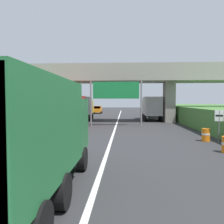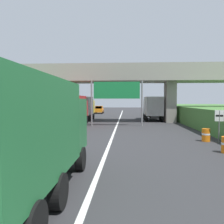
{
  "view_description": "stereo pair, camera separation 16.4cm",
  "coord_description": "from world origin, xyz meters",
  "px_view_note": "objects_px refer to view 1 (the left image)",
  "views": [
    {
      "loc": [
        0.94,
        -0.94,
        2.85
      ],
      "look_at": [
        0.0,
        16.65,
        2.0
      ],
      "focal_mm": 36.84,
      "sensor_mm": 36.0,
      "label": 1
    },
    {
      "loc": [
        1.1,
        -0.94,
        2.85
      ],
      "look_at": [
        0.0,
        16.65,
        2.0
      ],
      "focal_mm": 36.84,
      "sensor_mm": 36.0,
      "label": 2
    }
  ],
  "objects_px": {
    "truck_yellow": "(83,107)",
    "car_orange": "(98,110)",
    "truck_red": "(73,109)",
    "truck_silver": "(151,107)",
    "speed_limit_sign": "(219,121)",
    "construction_barrel_2": "(206,135)",
    "overhead_highway_sign": "(116,93)",
    "truck_green": "(31,133)"
  },
  "relations": [
    {
      "from": "overhead_highway_sign",
      "to": "speed_limit_sign",
      "type": "relative_size",
      "value": 2.64
    },
    {
      "from": "overhead_highway_sign",
      "to": "construction_barrel_2",
      "type": "distance_m",
      "value": 12.06
    },
    {
      "from": "overhead_highway_sign",
      "to": "speed_limit_sign",
      "type": "bearing_deg",
      "value": -53.38
    },
    {
      "from": "overhead_highway_sign",
      "to": "truck_silver",
      "type": "distance_m",
      "value": 9.82
    },
    {
      "from": "speed_limit_sign",
      "to": "construction_barrel_2",
      "type": "height_order",
      "value": "speed_limit_sign"
    },
    {
      "from": "truck_silver",
      "to": "truck_red",
      "type": "bearing_deg",
      "value": -141.97
    },
    {
      "from": "speed_limit_sign",
      "to": "truck_red",
      "type": "distance_m",
      "value": 16.25
    },
    {
      "from": "truck_silver",
      "to": "truck_yellow",
      "type": "bearing_deg",
      "value": -177.89
    },
    {
      "from": "speed_limit_sign",
      "to": "construction_barrel_2",
      "type": "relative_size",
      "value": 2.48
    },
    {
      "from": "speed_limit_sign",
      "to": "overhead_highway_sign",
      "type": "bearing_deg",
      "value": 126.62
    },
    {
      "from": "truck_red",
      "to": "truck_silver",
      "type": "distance_m",
      "value": 12.63
    },
    {
      "from": "speed_limit_sign",
      "to": "car_orange",
      "type": "height_order",
      "value": "speed_limit_sign"
    },
    {
      "from": "construction_barrel_2",
      "to": "truck_yellow",
      "type": "bearing_deg",
      "value": 124.37
    },
    {
      "from": "truck_red",
      "to": "construction_barrel_2",
      "type": "height_order",
      "value": "truck_red"
    },
    {
      "from": "car_orange",
      "to": "construction_barrel_2",
      "type": "xyz_separation_m",
      "value": [
        11.82,
        -35.7,
        -0.4
      ]
    },
    {
      "from": "car_orange",
      "to": "construction_barrel_2",
      "type": "distance_m",
      "value": 37.61
    },
    {
      "from": "truck_silver",
      "to": "car_orange",
      "type": "xyz_separation_m",
      "value": [
        -10.05,
        17.94,
        -1.08
      ]
    },
    {
      "from": "truck_red",
      "to": "truck_yellow",
      "type": "relative_size",
      "value": 1.0
    },
    {
      "from": "overhead_highway_sign",
      "to": "speed_limit_sign",
      "type": "xyz_separation_m",
      "value": [
        7.4,
        -9.96,
        -2.27
      ]
    },
    {
      "from": "truck_red",
      "to": "truck_silver",
      "type": "height_order",
      "value": "same"
    },
    {
      "from": "overhead_highway_sign",
      "to": "speed_limit_sign",
      "type": "distance_m",
      "value": 12.61
    },
    {
      "from": "truck_green",
      "to": "car_orange",
      "type": "bearing_deg",
      "value": 94.23
    },
    {
      "from": "speed_limit_sign",
      "to": "truck_yellow",
      "type": "xyz_separation_m",
      "value": [
        -12.6,
        17.88,
        0.46
      ]
    },
    {
      "from": "car_orange",
      "to": "construction_barrel_2",
      "type": "height_order",
      "value": "car_orange"
    },
    {
      "from": "truck_yellow",
      "to": "construction_barrel_2",
      "type": "relative_size",
      "value": 8.11
    },
    {
      "from": "speed_limit_sign",
      "to": "truck_yellow",
      "type": "height_order",
      "value": "truck_yellow"
    },
    {
      "from": "overhead_highway_sign",
      "to": "truck_silver",
      "type": "height_order",
      "value": "overhead_highway_sign"
    },
    {
      "from": "truck_green",
      "to": "car_orange",
      "type": "xyz_separation_m",
      "value": [
        -3.38,
        45.74,
        -1.08
      ]
    },
    {
      "from": "truck_red",
      "to": "truck_silver",
      "type": "relative_size",
      "value": 1.0
    },
    {
      "from": "speed_limit_sign",
      "to": "construction_barrel_2",
      "type": "distance_m",
      "value": 1.32
    },
    {
      "from": "truck_red",
      "to": "truck_silver",
      "type": "xyz_separation_m",
      "value": [
        9.95,
        7.78,
        0.0
      ]
    },
    {
      "from": "truck_silver",
      "to": "truck_yellow",
      "type": "height_order",
      "value": "same"
    },
    {
      "from": "truck_silver",
      "to": "construction_barrel_2",
      "type": "height_order",
      "value": "truck_silver"
    },
    {
      "from": "speed_limit_sign",
      "to": "truck_green",
      "type": "distance_m",
      "value": 13.22
    },
    {
      "from": "car_orange",
      "to": "overhead_highway_sign",
      "type": "bearing_deg",
      "value": -78.96
    },
    {
      "from": "speed_limit_sign",
      "to": "truck_red",
      "type": "relative_size",
      "value": 0.31
    },
    {
      "from": "overhead_highway_sign",
      "to": "construction_barrel_2",
      "type": "xyz_separation_m",
      "value": [
        6.7,
        -9.47,
        -3.29
      ]
    },
    {
      "from": "overhead_highway_sign",
      "to": "truck_red",
      "type": "height_order",
      "value": "overhead_highway_sign"
    },
    {
      "from": "truck_yellow",
      "to": "car_orange",
      "type": "bearing_deg",
      "value": 89.75
    },
    {
      "from": "overhead_highway_sign",
      "to": "truck_red",
      "type": "relative_size",
      "value": 0.81
    },
    {
      "from": "truck_silver",
      "to": "car_orange",
      "type": "height_order",
      "value": "truck_silver"
    },
    {
      "from": "speed_limit_sign",
      "to": "construction_barrel_2",
      "type": "bearing_deg",
      "value": 145.41
    }
  ]
}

